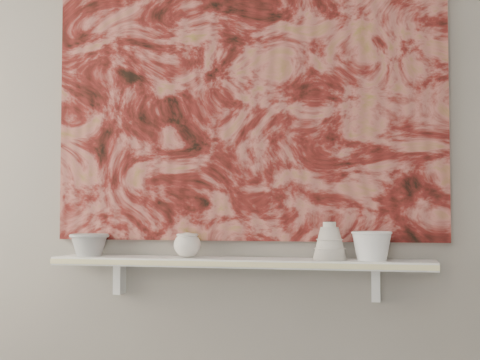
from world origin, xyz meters
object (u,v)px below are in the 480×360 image
(shelf, at_px, (238,262))
(bowl_white, at_px, (372,246))
(painting, at_px, (243,96))
(bowl_grey, at_px, (89,244))
(cup_cream, at_px, (187,245))
(bell_vessel, at_px, (330,241))

(shelf, height_order, bowl_white, bowl_white)
(shelf, bearing_deg, painting, 90.00)
(painting, bearing_deg, shelf, -90.00)
(painting, height_order, bowl_grey, painting)
(shelf, relative_size, bowl_white, 9.88)
(shelf, height_order, cup_cream, cup_cream)
(shelf, xyz_separation_m, bowl_white, (0.48, 0.00, 0.07))
(painting, relative_size, bell_vessel, 11.18)
(shelf, relative_size, bell_vessel, 10.43)
(cup_cream, relative_size, bowl_white, 0.71)
(bowl_grey, bearing_deg, bell_vessel, 0.00)
(painting, bearing_deg, bell_vessel, -13.62)
(bowl_white, bearing_deg, bowl_grey, 180.00)
(shelf, xyz_separation_m, bowl_grey, (-0.59, 0.00, 0.06))
(cup_cream, bearing_deg, painting, 22.49)
(shelf, bearing_deg, bell_vessel, 0.00)
(painting, relative_size, cup_cream, 14.91)
(shelf, xyz_separation_m, cup_cream, (-0.19, 0.00, 0.06))
(bell_vessel, height_order, bowl_white, bell_vessel)
(painting, distance_m, bell_vessel, 0.64)
(shelf, bearing_deg, cup_cream, 180.00)
(bowl_grey, xyz_separation_m, bell_vessel, (0.92, 0.00, 0.02))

